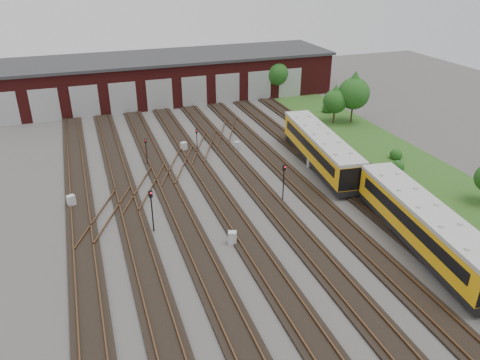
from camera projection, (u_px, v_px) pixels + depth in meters
name	position (u px, v px, depth m)	size (l,w,h in m)	color
ground	(264.00, 227.00, 37.99)	(120.00, 120.00, 0.00)	#44413F
track_network	(260.00, 223.00, 38.39)	(30.40, 70.00, 0.33)	black
maintenance_shed	(165.00, 77.00, 70.47)	(51.00, 12.50, 6.35)	#4E1413
grass_verge	(388.00, 152.00, 52.15)	(8.00, 55.00, 0.05)	#274C19
metro_train	(424.00, 225.00, 34.51)	(4.67, 47.83, 3.22)	black
signal_mast_0	(152.00, 206.00, 36.45)	(0.31, 0.29, 3.62)	black
signal_mast_1	(146.00, 149.00, 48.21)	(0.24, 0.23, 2.95)	black
signal_mast_2	(197.00, 137.00, 51.75)	(0.26, 0.25, 2.63)	black
signal_mast_3	(284.00, 178.00, 41.18)	(0.30, 0.28, 3.47)	black
relay_cabinet_0	(71.00, 201.00, 40.85)	(0.64, 0.53, 1.07)	#B8BABE
relay_cabinet_1	(184.00, 147.00, 52.32)	(0.63, 0.53, 1.05)	#B8BABE
relay_cabinet_2	(232.00, 238.00, 35.59)	(0.63, 0.53, 1.06)	#B8BABE
relay_cabinet_3	(237.00, 145.00, 52.87)	(0.55, 0.45, 0.91)	#B8BABE
relay_cabinet_4	(310.00, 162.00, 48.47)	(0.65, 0.54, 1.08)	#B8BABE
tree_0	(276.00, 70.00, 70.65)	(3.88, 3.88, 6.43)	#362718
tree_1	(335.00, 98.00, 59.88)	(3.08, 3.08, 5.10)	#362718
tree_2	(354.00, 90.00, 59.66)	(4.08, 4.08, 6.77)	#362718
bush_0	(398.00, 165.00, 47.57)	(1.31, 1.31, 1.31)	#164A15
bush_1	(396.00, 153.00, 50.29)	(1.33, 1.33, 1.33)	#164A15
bush_2	(328.00, 107.00, 65.04)	(1.59, 1.59, 1.59)	#164A15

